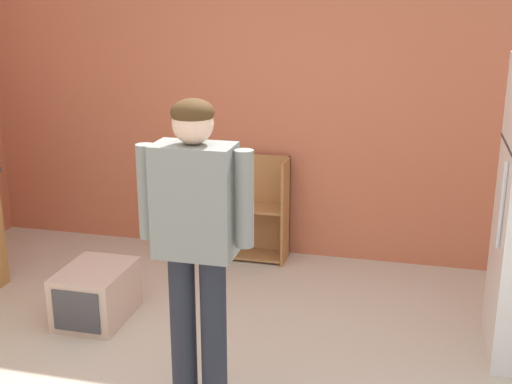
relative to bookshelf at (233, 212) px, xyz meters
name	(u,v)px	position (x,y,z in m)	size (l,w,h in m)	color
back_wall	(287,92)	(0.40, 0.18, 0.98)	(5.20, 0.06, 2.70)	#C96B49
bookshelf	(233,212)	(0.00, 0.00, 0.00)	(0.80, 0.28, 0.85)	#AD7442
standing_person	(196,237)	(0.44, -2.19, 0.62)	(0.57, 0.22, 1.66)	#22252F
pet_carrier	(96,294)	(-0.58, -1.32, -0.19)	(0.42, 0.55, 0.36)	beige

